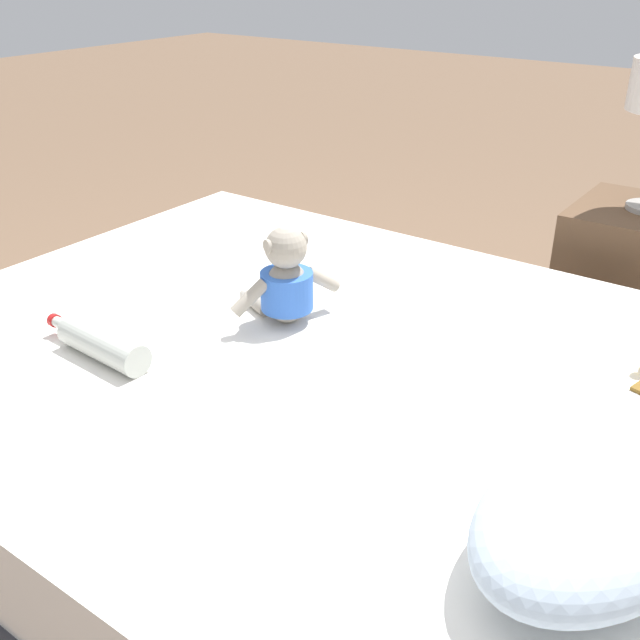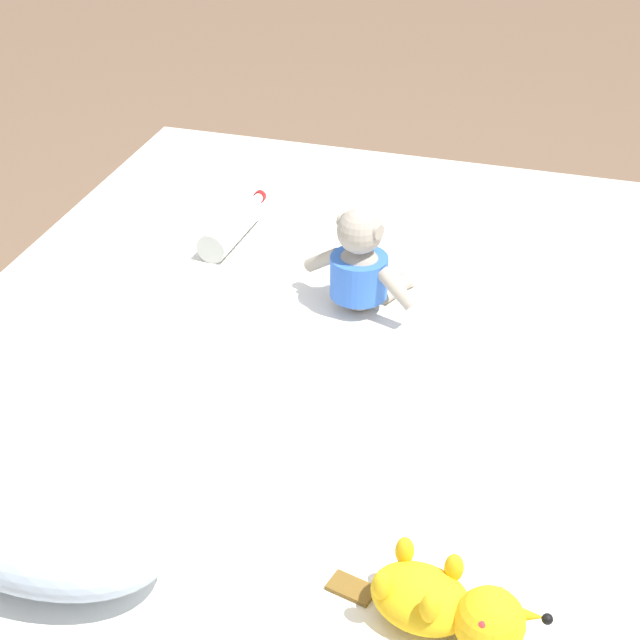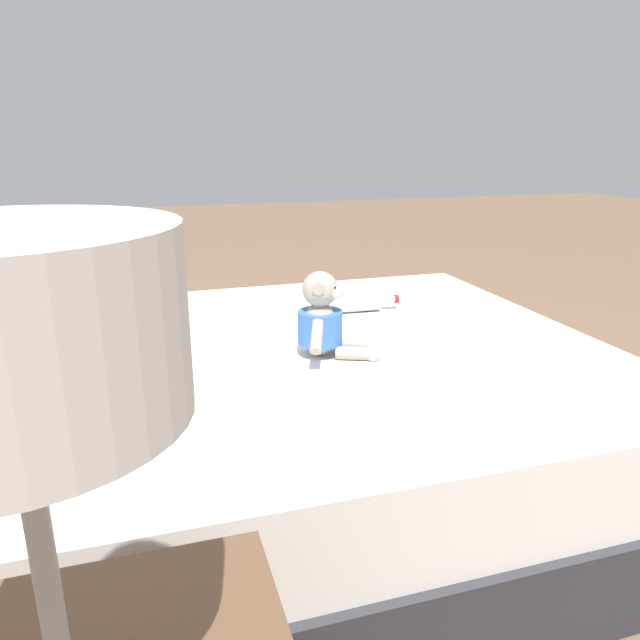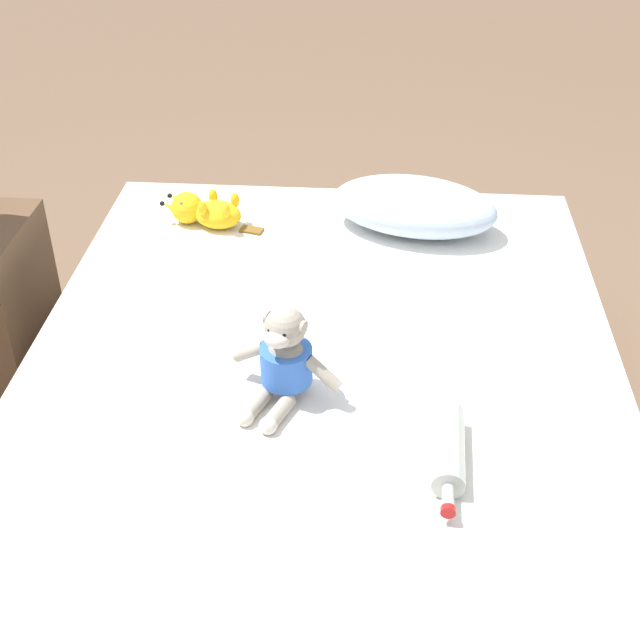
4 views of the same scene
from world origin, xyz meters
name	(u,v)px [view 2 (image 2 of 4)]	position (x,y,z in m)	size (l,w,h in m)	color
ground_plane	(309,499)	(0.00, 0.00, 0.00)	(16.00, 16.00, 0.00)	brown
bed	(308,423)	(0.00, 0.00, 0.22)	(1.53, 1.96, 0.45)	#2D2D33
pillow	(26,507)	(0.23, 0.69, 0.53)	(0.56, 0.39, 0.16)	silver
plush_monkey	(362,267)	(-0.08, -0.14, 0.55)	(0.28, 0.25, 0.24)	#9E9384
plush_yellow_creature	(450,607)	(-0.42, 0.67, 0.50)	(0.33, 0.15, 0.10)	yellow
glass_bottle	(232,227)	(0.29, -0.34, 0.49)	(0.08, 0.31, 0.07)	#B7BCB2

